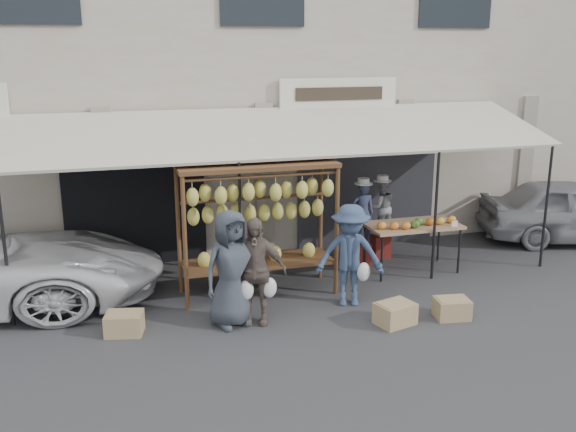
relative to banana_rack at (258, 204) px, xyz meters
name	(u,v)px	position (x,y,z in m)	size (l,w,h in m)	color
ground_plane	(322,320)	(0.66, -1.31, -1.57)	(90.00, 90.00, 0.00)	#2D2D30
shophouse	(231,64)	(0.66, 5.19, 2.07)	(24.00, 6.15, 7.30)	#B7ADA0
awning	(281,133)	(0.67, 0.97, 1.00)	(10.00, 2.35, 2.92)	beige
banana_rack	(258,204)	(0.00, 0.00, 0.00)	(2.60, 0.90, 2.24)	#4C2E18
produce_table	(414,226)	(2.99, 0.28, -0.70)	(1.70, 0.90, 1.04)	tan
vendor_left	(363,213)	(2.23, 0.88, -0.55)	(0.44, 0.29, 1.20)	#2F3752
vendor_right	(382,207)	(2.77, 1.21, -0.55)	(0.54, 0.42, 1.12)	#95969A
customer_left	(231,269)	(-0.69, -1.07, -0.69)	(0.87, 0.56, 1.77)	#363C45
customer_mid	(254,271)	(-0.33, -1.08, -0.75)	(0.96, 0.40, 1.64)	#66574D
customer_right	(350,255)	(1.29, -0.85, -0.74)	(1.08, 0.62, 1.67)	#334563
stool_left	(361,254)	(2.23, 0.88, -1.36)	(0.30, 0.30, 0.42)	maroon
stool_right	(380,246)	(2.77, 1.21, -1.34)	(0.33, 0.33, 0.46)	maroon
crate_near_a	(395,314)	(1.67, -1.75, -1.41)	(0.55, 0.42, 0.33)	tan
crate_near_b	(452,308)	(2.61, -1.79, -1.42)	(0.51, 0.39, 0.31)	tan
crate_far	(124,323)	(-2.25, -0.94, -1.41)	(0.53, 0.40, 0.32)	tan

